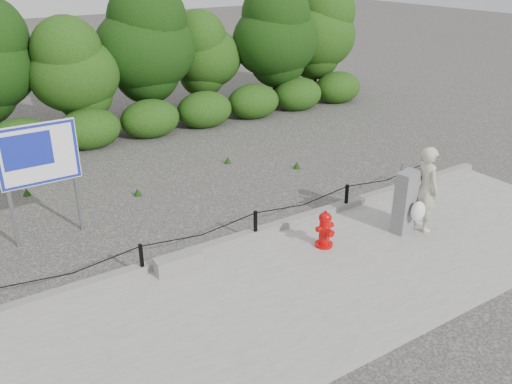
{
  "coord_description": "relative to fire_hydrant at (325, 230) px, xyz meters",
  "views": [
    {
      "loc": [
        -5.42,
        -8.32,
        5.55
      ],
      "look_at": [
        0.14,
        0.2,
        1.0
      ],
      "focal_mm": 38.0,
      "sensor_mm": 36.0,
      "label": 1
    }
  ],
  "objects": [
    {
      "name": "sidewalk",
      "position": [
        -0.96,
        -0.93,
        -0.41
      ],
      "size": [
        14.0,
        4.0,
        0.08
      ],
      "primitive_type": "cube",
      "color": "gray",
      "rests_on": "ground"
    },
    {
      "name": "chain_barrier",
      "position": [
        -0.96,
        1.07,
        0.0
      ],
      "size": [
        10.06,
        0.06,
        0.6
      ],
      "color": "black",
      "rests_on": "sidewalk"
    },
    {
      "name": "ground",
      "position": [
        -0.96,
        1.07,
        -0.45
      ],
      "size": [
        90.0,
        90.0,
        0.0
      ],
      "primitive_type": "plane",
      "color": "#2D2B28",
      "rests_on": "ground"
    },
    {
      "name": "curb",
      "position": [
        -0.96,
        1.12,
        -0.3
      ],
      "size": [
        14.0,
        0.22,
        0.14
      ],
      "primitive_type": "cube",
      "color": "slate",
      "rests_on": "sidewalk"
    },
    {
      "name": "utility_cabinet",
      "position": [
        1.82,
        -0.4,
        0.3
      ],
      "size": [
        0.57,
        0.42,
        1.49
      ],
      "rotation": [
        0.0,
        0.0,
        0.23
      ],
      "color": "gray",
      "rests_on": "sidewalk"
    },
    {
      "name": "fire_hydrant",
      "position": [
        0.0,
        0.0,
        0.0
      ],
      "size": [
        0.41,
        0.41,
        0.78
      ],
      "rotation": [
        0.0,
        0.0,
        0.01
      ],
      "color": "#BC0707",
      "rests_on": "sidewalk"
    },
    {
      "name": "advertising_sign",
      "position": [
        -4.51,
        3.49,
        1.32
      ],
      "size": [
        1.57,
        0.14,
        2.51
      ],
      "rotation": [
        0.0,
        0.0,
        0.01
      ],
      "color": "slate",
      "rests_on": "ground"
    },
    {
      "name": "treeline",
      "position": [
        0.19,
        10.02,
        2.07
      ],
      "size": [
        20.32,
        3.64,
        4.65
      ],
      "color": "black",
      "rests_on": "ground"
    },
    {
      "name": "concrete_block",
      "position": [
        -2.85,
        0.82,
        -0.23
      ],
      "size": [
        0.91,
        0.35,
        0.29
      ],
      "primitive_type": "cube",
      "rotation": [
        0.0,
        0.0,
        -0.04
      ],
      "color": "gray",
      "rests_on": "sidewalk"
    },
    {
      "name": "pedestrian",
      "position": [
        2.23,
        -0.55,
        0.53
      ],
      "size": [
        0.81,
        0.76,
        1.85
      ],
      "rotation": [
        0.0,
        0.0,
        1.33
      ],
      "color": "#B7B59D",
      "rests_on": "sidewalk"
    }
  ]
}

